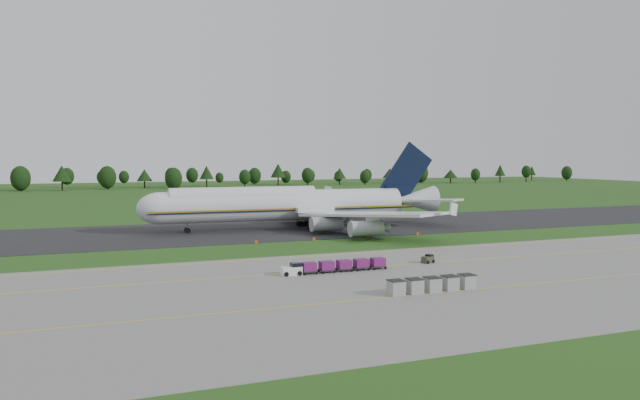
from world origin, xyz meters
name	(u,v)px	position (x,y,z in m)	size (l,w,h in m)	color
ground	(318,247)	(0.00, 0.00, 0.00)	(600.00, 600.00, 0.00)	#224915
apron	(417,283)	(0.00, -34.00, 0.03)	(300.00, 52.00, 0.06)	slate
taxiway	(271,229)	(0.00, 28.00, 0.04)	(300.00, 40.00, 0.08)	black
apron_markings	(390,273)	(0.00, -26.98, 0.06)	(300.00, 30.20, 0.01)	#DFBA0D
tree_line	(113,176)	(-21.54, 219.71, 6.21)	(525.12, 22.89, 11.96)	black
aircraft	(291,204)	(4.17, 27.03, 5.51)	(68.47, 66.89, 19.28)	silver
baggage_train	(333,266)	(-7.00, -23.55, 0.90)	(15.28, 1.62, 1.56)	silver
utility_cart	(428,260)	(8.92, -21.98, 0.55)	(2.07, 1.64, 0.99)	#333928
uld_row	(432,284)	(-1.08, -39.35, 0.94)	(11.37, 1.77, 1.75)	gray
edge_markers	(341,238)	(7.73, 7.50, 0.27)	(34.20, 0.30, 0.60)	#DD5206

